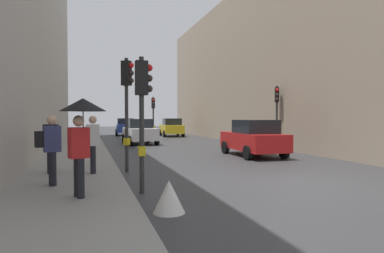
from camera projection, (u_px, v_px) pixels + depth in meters
name	position (u px, v px, depth m)	size (l,w,h in m)	color
ground_plane	(297.00, 182.00, 9.69)	(120.00, 120.00, 0.00)	#38383A
sidewalk_kerb	(76.00, 162.00, 13.53)	(2.88, 40.00, 0.16)	gray
building_facade_right	(305.00, 69.00, 26.70)	(12.00, 34.61, 11.53)	gray
traffic_light_mid_street	(277.00, 106.00, 19.05)	(0.36, 0.45, 3.69)	#2D2D2D
traffic_light_near_right	(127.00, 94.00, 11.40)	(0.44, 0.39, 3.92)	#2D2D2D
traffic_light_near_left	(143.00, 99.00, 8.22)	(0.43, 0.24, 3.38)	#2D2D2D
traffic_light_far_median	(153.00, 110.00, 27.23)	(0.25, 0.43, 3.55)	#2D2D2D
car_blue_van	(125.00, 127.00, 34.59)	(2.24, 4.31, 1.76)	navy
car_white_compact	(139.00, 131.00, 23.48)	(2.19, 4.29, 1.76)	silver
car_yellow_taxi	(172.00, 127.00, 32.63)	(2.25, 4.32, 1.76)	yellow
car_red_sedan	(253.00, 138.00, 16.08)	(2.13, 4.26, 1.76)	red
pedestrian_with_umbrella	(82.00, 119.00, 7.16)	(1.00, 1.00, 2.14)	black
pedestrian_with_black_backpack	(91.00, 141.00, 10.20)	(0.61, 0.36, 1.77)	black
pedestrian_with_grey_backpack	(50.00, 146.00, 8.39)	(0.65, 0.40, 1.77)	black
pedestrian_in_dark_coat	(51.00, 142.00, 10.24)	(0.46, 0.36, 1.77)	black
warning_sign_triangle	(169.00, 196.00, 6.55)	(0.64, 0.64, 0.65)	silver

